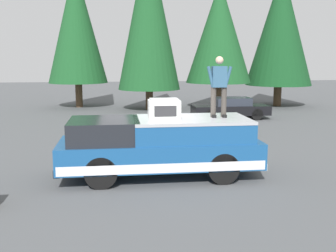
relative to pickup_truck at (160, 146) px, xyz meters
The scene contains 9 objects.
ground_plane 0.96m from the pickup_truck, 15.59° to the right, with size 90.00×90.00×0.00m, color #4C4F51.
pickup_truck is the anchor object (origin of this frame).
compressor_unit 1.07m from the pickup_truck, 142.96° to the right, with size 0.65×0.84×0.56m.
person_on_truck_bed 2.37m from the pickup_truck, 87.86° to the right, with size 0.29×0.72×1.69m.
parked_car_black 11.53m from the pickup_truck, 25.61° to the right, with size 1.64×4.10×1.16m.
conifer_far_left 19.00m from the pickup_truck, 31.95° to the right, with size 4.39×4.39×9.12m.
conifer_left 16.37m from the pickup_truck, 19.93° to the right, with size 4.18×4.18×8.12m.
conifer_center_left 15.76m from the pickup_truck, ahead, with size 3.91×3.91×10.77m.
conifer_center_right 17.70m from the pickup_truck, 12.37° to the left, with size 3.86×3.86×9.24m.
Camera 1 is at (-11.37, 1.27, 3.31)m, focal length 43.51 mm.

